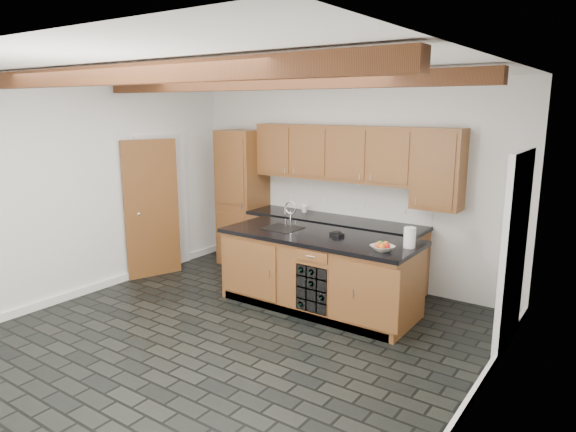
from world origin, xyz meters
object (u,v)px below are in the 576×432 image
at_px(island, 319,271).
at_px(paper_towel, 410,238).
at_px(kitchen_scale, 337,234).
at_px(fruit_bowl, 382,248).

height_order(island, paper_towel, paper_towel).
xyz_separation_m(kitchen_scale, fruit_bowl, (0.72, -0.28, 0.01)).
xyz_separation_m(island, paper_towel, (1.11, 0.08, 0.58)).
xyz_separation_m(island, fruit_bowl, (0.92, -0.20, 0.49)).
bearing_deg(paper_towel, island, -175.73).
bearing_deg(kitchen_scale, fruit_bowl, -4.43).
relative_size(island, paper_towel, 10.88).
bearing_deg(paper_towel, fruit_bowl, -123.77).
relative_size(island, fruit_bowl, 10.31).
xyz_separation_m(kitchen_scale, paper_towel, (0.91, 0.00, 0.09)).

